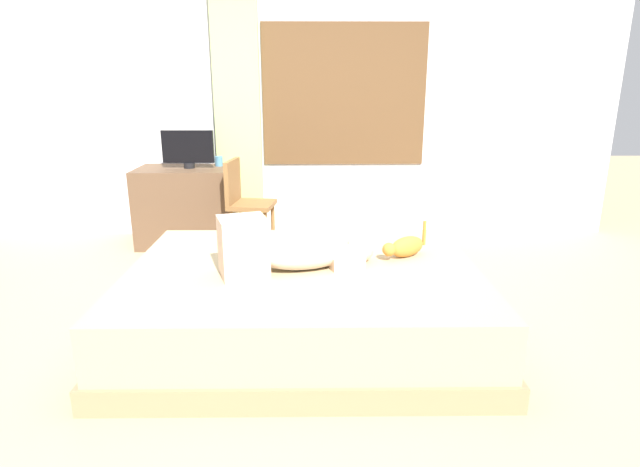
# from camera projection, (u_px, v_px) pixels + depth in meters

# --- Properties ---
(ground_plane) EXTENTS (16.00, 16.00, 0.00)m
(ground_plane) POSITION_uv_depth(u_px,v_px,m) (281.00, 333.00, 3.25)
(ground_plane) COLOR tan
(back_wall_with_window) EXTENTS (6.40, 0.14, 2.90)m
(back_wall_with_window) POSITION_uv_depth(u_px,v_px,m) (294.00, 89.00, 5.03)
(back_wall_with_window) COLOR silver
(back_wall_with_window) RESTS_ON ground
(bed) EXTENTS (2.14, 1.65, 0.45)m
(bed) POSITION_uv_depth(u_px,v_px,m) (304.00, 302.00, 3.16)
(bed) COLOR #997A56
(bed) RESTS_ON ground
(person_lying) EXTENTS (0.93, 0.50, 0.34)m
(person_lying) POSITION_uv_depth(u_px,v_px,m) (291.00, 251.00, 3.02)
(person_lying) COLOR #CCB299
(person_lying) RESTS_ON bed
(cat) EXTENTS (0.31, 0.25, 0.21)m
(cat) POSITION_uv_depth(u_px,v_px,m) (405.00, 247.00, 3.26)
(cat) COLOR #C67A2D
(cat) RESTS_ON bed
(desk) EXTENTS (0.90, 0.56, 0.74)m
(desk) POSITION_uv_depth(u_px,v_px,m) (187.00, 206.00, 4.95)
(desk) COLOR brown
(desk) RESTS_ON ground
(tv_monitor) EXTENTS (0.48, 0.10, 0.35)m
(tv_monitor) POSITION_uv_depth(u_px,v_px,m) (188.00, 149.00, 4.79)
(tv_monitor) COLOR black
(tv_monitor) RESTS_ON desk
(cup) EXTENTS (0.07, 0.07, 0.09)m
(cup) POSITION_uv_depth(u_px,v_px,m) (219.00, 161.00, 4.95)
(cup) COLOR teal
(cup) RESTS_ON desk
(chair_by_desk) EXTENTS (0.43, 0.43, 0.86)m
(chair_by_desk) POSITION_uv_depth(u_px,v_px,m) (244.00, 199.00, 4.62)
(chair_by_desk) COLOR brown
(chair_by_desk) RESTS_ON ground
(curtain_left) EXTENTS (0.44, 0.06, 2.42)m
(curtain_left) POSITION_uv_depth(u_px,v_px,m) (238.00, 115.00, 4.98)
(curtain_left) COLOR #ADCC75
(curtain_left) RESTS_ON ground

